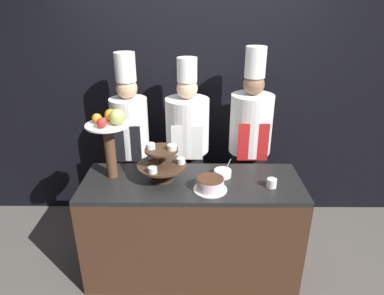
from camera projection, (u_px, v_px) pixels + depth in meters
ground_plane at (192, 295)px, 2.80m from camera, size 14.00×14.00×0.00m
wall_back at (193, 88)px, 3.44m from camera, size 10.00×0.06×2.80m
buffet_counter at (192, 227)px, 2.90m from camera, size 1.75×0.63×0.89m
tiered_stand at (162, 162)px, 2.69m from camera, size 0.39×0.39×0.31m
fruit_pedestal at (110, 132)px, 2.65m from camera, size 0.34×0.34×0.58m
cake_round at (210, 184)px, 2.58m from camera, size 0.26×0.26×0.10m
cup_white at (272, 183)px, 2.63m from camera, size 0.08×0.08×0.07m
serving_bowl_far at (223, 173)px, 2.79m from camera, size 0.14×0.14×0.16m
chef_left at (131, 140)px, 3.26m from camera, size 0.35×0.35×1.80m
chef_center_left at (187, 143)px, 3.27m from camera, size 0.40×0.40×1.76m
chef_center_right at (250, 139)px, 3.25m from camera, size 0.39×0.39×1.85m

